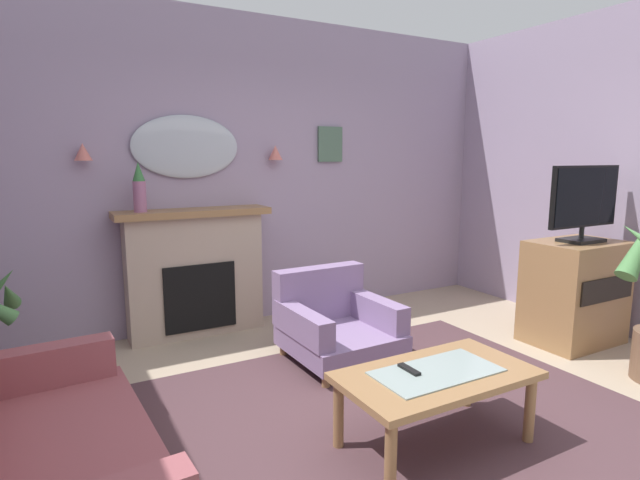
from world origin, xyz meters
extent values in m
cube|color=tan|center=(0.00, 0.00, -0.05)|extent=(6.59, 5.80, 0.10)
cube|color=#9E8CA8|center=(0.00, 2.45, 1.47)|extent=(6.59, 0.10, 2.95)
cube|color=#4C3338|center=(0.00, 0.20, 0.01)|extent=(3.20, 2.40, 0.01)
cube|color=tan|center=(-0.61, 2.24, 0.55)|extent=(1.20, 0.28, 1.10)
cube|color=black|center=(-0.61, 2.14, 0.38)|extent=(0.64, 0.12, 0.60)
cube|color=olive|center=(-0.61, 2.22, 1.13)|extent=(1.36, 0.36, 0.06)
cylinder|color=#9E6084|center=(-1.06, 2.20, 1.29)|extent=(0.11, 0.11, 0.26)
cone|color=#38753D|center=(-1.06, 2.20, 1.50)|extent=(0.10, 0.10, 0.16)
ellipsoid|color=#B2BCC6|center=(-0.61, 2.37, 1.71)|extent=(0.96, 0.06, 0.56)
cone|color=#D17066|center=(-1.46, 2.32, 1.66)|extent=(0.14, 0.14, 0.14)
cone|color=#D17066|center=(0.24, 2.32, 1.66)|extent=(0.14, 0.14, 0.14)
cube|color=#4C6B56|center=(0.89, 2.38, 1.75)|extent=(0.28, 0.03, 0.36)
cube|color=olive|center=(0.07, -0.23, 0.42)|extent=(1.10, 0.60, 0.04)
cube|color=#8C9E99|center=(0.07, -0.23, 0.44)|extent=(0.72, 0.36, 0.01)
cylinder|color=olive|center=(-0.42, -0.47, 0.20)|extent=(0.06, 0.06, 0.40)
cylinder|color=olive|center=(0.56, -0.47, 0.20)|extent=(0.06, 0.06, 0.40)
cylinder|color=olive|center=(-0.42, 0.01, 0.20)|extent=(0.06, 0.06, 0.40)
cylinder|color=olive|center=(0.56, 0.01, 0.20)|extent=(0.06, 0.06, 0.40)
cube|color=black|center=(-0.07, -0.15, 0.45)|extent=(0.04, 0.16, 0.02)
cube|color=#934C51|center=(-1.79, 0.24, 0.19)|extent=(0.94, 1.75, 0.18)
cube|color=#934C51|center=(-1.84, 1.02, 0.40)|extent=(0.76, 0.20, 0.24)
cylinder|color=olive|center=(-1.50, 1.03, 0.05)|extent=(0.07, 0.07, 0.10)
cube|color=gray|center=(0.21, 1.04, 0.18)|extent=(0.82, 0.82, 0.16)
cube|color=gray|center=(0.20, 1.38, 0.48)|extent=(0.80, 0.18, 0.45)
cube|color=gray|center=(-0.13, 1.03, 0.37)|extent=(0.16, 0.72, 0.22)
cube|color=gray|center=(0.55, 1.04, 0.37)|extent=(0.16, 0.72, 0.22)
cylinder|color=olive|center=(-0.12, 0.69, 0.05)|extent=(0.06, 0.06, 0.10)
cylinder|color=olive|center=(0.56, 0.70, 0.05)|extent=(0.06, 0.06, 0.10)
cylinder|color=olive|center=(-0.14, 1.37, 0.05)|extent=(0.06, 0.06, 0.10)
cylinder|color=olive|center=(0.54, 1.38, 0.05)|extent=(0.06, 0.06, 0.10)
cube|color=olive|center=(2.24, 0.43, 0.45)|extent=(0.80, 0.56, 0.90)
cube|color=black|center=(2.24, 0.15, 0.54)|extent=(0.68, 0.02, 0.20)
cube|color=black|center=(2.24, 0.41, 0.92)|extent=(0.36, 0.24, 0.03)
cylinder|color=black|center=(2.24, 0.41, 0.98)|extent=(0.04, 0.04, 0.10)
cube|color=black|center=(2.24, 0.41, 1.29)|extent=(0.84, 0.04, 0.52)
cube|color=black|center=(2.24, 0.39, 1.29)|extent=(0.80, 0.01, 0.48)
cone|color=#4C8447|center=(-2.03, 1.70, 0.70)|extent=(0.12, 0.42, 0.30)
camera|label=1|loc=(-1.77, -2.20, 1.62)|focal=28.06mm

